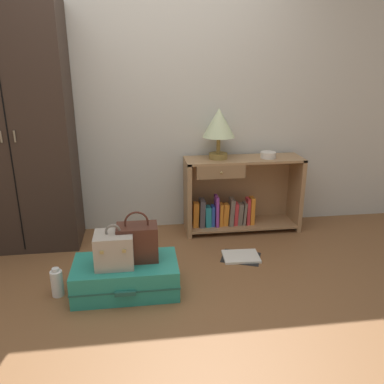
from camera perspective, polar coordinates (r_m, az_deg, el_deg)
ground_plane at (r=2.69m, az=-4.76°, el=-17.28°), size 9.00×9.00×0.00m
back_wall at (r=3.69m, az=-6.68°, el=14.28°), size 6.40×0.10×2.60m
wardrobe at (r=3.57m, az=-24.22°, el=8.08°), size 0.89×0.47×2.04m
bookshelf at (r=3.77m, az=6.62°, el=-0.58°), size 1.10×0.35×0.71m
table_lamp at (r=3.57m, az=3.93°, el=9.76°), size 0.29×0.29×0.46m
bowl at (r=3.70m, az=11.06°, el=5.33°), size 0.14×0.14×0.06m
suitcase_large at (r=2.88m, az=-9.60°, el=-12.10°), size 0.74×0.43×0.23m
train_case at (r=2.75m, az=-11.28°, el=-8.21°), size 0.26×0.23×0.31m
handbag at (r=2.80m, az=-7.97°, el=-7.22°), size 0.28×0.18×0.36m
bottle at (r=2.96m, az=-19.09°, el=-12.41°), size 0.08×0.08×0.21m
open_book_on_floor at (r=3.35m, az=7.15°, el=-9.34°), size 0.38×0.34×0.02m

